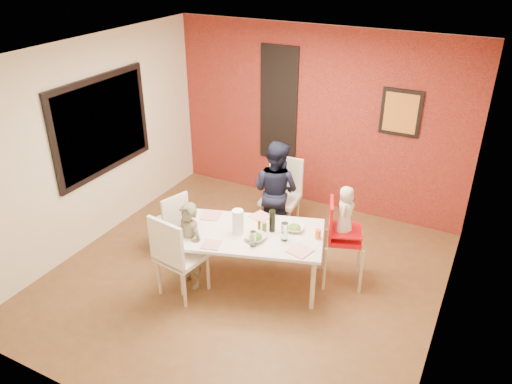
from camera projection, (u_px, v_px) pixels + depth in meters
The scene contains 35 objects.
ground at pixel (245, 277), 6.18m from camera, with size 4.50×4.50×0.00m, color brown.
ceiling at pixel (242, 57), 4.93m from camera, with size 4.50×4.50×0.02m, color white.
wall_back at pixel (317, 120), 7.33m from camera, with size 4.50×0.02×2.70m, color #F0E5C7.
wall_front at pixel (102, 295), 3.78m from camera, with size 4.50×0.02×2.70m, color #F0E5C7.
wall_left at pixel (92, 144), 6.47m from camera, with size 0.02×4.50×2.70m, color #F0E5C7.
wall_right at pixel (456, 228), 4.64m from camera, with size 0.02×4.50×2.70m, color #F0E5C7.
brick_accent_wall at pixel (316, 120), 7.31m from camera, with size 4.50×0.02×2.70m, color maroon.
picture_window_frame at pixel (102, 125), 6.52m from camera, with size 0.05×1.70×1.30m, color black.
picture_window_pane at pixel (103, 126), 6.52m from camera, with size 0.02×1.55×1.15m, color black.
glassblock_strip at pixel (279, 105), 7.48m from camera, with size 0.55×0.03×1.70m, color silver.
glassblock_surround at pixel (279, 105), 7.47m from camera, with size 0.60×0.03×1.76m, color black.
art_print_frame at pixel (401, 113), 6.67m from camera, with size 0.54×0.03×0.64m, color black.
art_print_canvas at pixel (401, 113), 6.66m from camera, with size 0.44×0.01×0.54m, color orange.
dining_table at pixel (252, 237), 5.83m from camera, with size 1.85×1.38×0.69m.
chair_near at pixel (176, 253), 5.60m from camera, with size 0.56×0.56×1.06m.
chair_far at pixel (283, 191), 6.96m from camera, with size 0.53×0.53×1.05m.
chair_left at pixel (171, 220), 6.47m from camera, with size 0.50×0.50×0.86m.
high_chair at pixel (340, 235), 5.83m from camera, with size 0.58×0.58×1.08m.
child_near at pixel (190, 246), 5.81m from camera, with size 0.40×0.26×1.09m, color #625C46.
child_far at pixel (276, 191), 6.70m from camera, with size 0.69×0.54×1.42m, color black.
toddler at pixel (345, 212), 5.70m from camera, with size 0.31×0.20×0.63m, color beige.
plate_near_left at pixel (211, 245), 5.57m from camera, with size 0.19×0.19×0.01m, color silver.
plate_far_mid at pixel (260, 216), 6.13m from camera, with size 0.22×0.22×0.01m, color white.
plate_near_right at pixel (300, 251), 5.46m from camera, with size 0.23×0.23×0.01m, color white.
plate_far_left at pixel (211, 216), 6.14m from camera, with size 0.23×0.23×0.01m, color white.
salad_bowl_a at pixel (256, 237), 5.66m from camera, with size 0.24×0.24×0.06m, color white.
salad_bowl_b at pixel (294, 228), 5.84m from camera, with size 0.22×0.22×0.05m, color white.
wine_bottle at pixel (272, 221), 5.78m from camera, with size 0.07×0.07×0.28m, color black.
wine_glass_a at pixel (253, 239), 5.52m from camera, with size 0.07×0.07×0.19m, color white.
wine_glass_b at pixel (285, 232), 5.62m from camera, with size 0.08×0.08×0.22m, color silver.
paper_towel_roll at pixel (238, 222), 5.74m from camera, with size 0.13×0.13×0.30m, color white.
condiment_red at pixel (265, 228), 5.75m from camera, with size 0.04×0.04×0.15m, color red.
condiment_green at pixel (264, 229), 5.73m from camera, with size 0.04×0.04×0.16m, color #3B7B29.
condiment_brown at pixel (259, 226), 5.80m from camera, with size 0.04×0.04×0.14m, color brown.
sippy_cup at pixel (318, 234), 5.67m from camera, with size 0.07×0.07×0.11m, color orange.
Camera 1 is at (2.41, -4.38, 3.79)m, focal length 35.00 mm.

